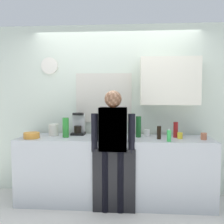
% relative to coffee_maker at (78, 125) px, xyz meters
% --- Properties ---
extents(ground_plane, '(8.00, 8.00, 0.00)m').
position_rel_coffee_maker_xyz_m(ground_plane, '(0.57, -0.54, -1.08)').
color(ground_plane, silver).
extents(kitchen_counter, '(2.73, 0.64, 0.94)m').
position_rel_coffee_maker_xyz_m(kitchen_counter, '(0.57, -0.24, -0.61)').
color(kitchen_counter, '#B2B7BC').
rests_on(kitchen_counter, ground_plane).
extents(dishwasher_panel, '(0.56, 0.02, 0.84)m').
position_rel_coffee_maker_xyz_m(dishwasher_panel, '(0.58, -0.57, -0.66)').
color(dishwasher_panel, black).
rests_on(dishwasher_panel, ground_plane).
extents(back_wall_assembly, '(4.33, 0.42, 2.60)m').
position_rel_coffee_maker_xyz_m(back_wall_assembly, '(0.67, 0.16, 0.28)').
color(back_wall_assembly, silver).
rests_on(back_wall_assembly, ground_plane).
extents(coffee_maker, '(0.20, 0.20, 0.33)m').
position_rel_coffee_maker_xyz_m(coffee_maker, '(0.00, 0.00, 0.00)').
color(coffee_maker, black).
rests_on(coffee_maker, kitchen_counter).
extents(bottle_dark_sauce, '(0.06, 0.06, 0.18)m').
position_rel_coffee_maker_xyz_m(bottle_dark_sauce, '(1.18, -0.30, -0.06)').
color(bottle_dark_sauce, black).
rests_on(bottle_dark_sauce, kitchen_counter).
extents(bottle_green_wine, '(0.07, 0.07, 0.30)m').
position_rel_coffee_maker_xyz_m(bottle_green_wine, '(0.90, -0.17, 0.00)').
color(bottle_green_wine, '#195923').
rests_on(bottle_green_wine, kitchen_counter).
extents(bottle_clear_soda, '(0.09, 0.09, 0.28)m').
position_rel_coffee_maker_xyz_m(bottle_clear_soda, '(-0.13, -0.26, -0.01)').
color(bottle_clear_soda, '#2D8C33').
rests_on(bottle_clear_soda, kitchen_counter).
extents(bottle_red_vinegar, '(0.06, 0.06, 0.22)m').
position_rel_coffee_maker_xyz_m(bottle_red_vinegar, '(1.43, -0.15, -0.04)').
color(bottle_red_vinegar, maroon).
rests_on(bottle_red_vinegar, kitchen_counter).
extents(cup_white_mug, '(0.08, 0.08, 0.09)m').
position_rel_coffee_maker_xyz_m(cup_white_mug, '(1.03, -0.06, -0.10)').
color(cup_white_mug, white).
rests_on(cup_white_mug, kitchen_counter).
extents(cup_terracotta_mug, '(0.08, 0.08, 0.09)m').
position_rel_coffee_maker_xyz_m(cup_terracotta_mug, '(1.78, -0.30, -0.10)').
color(cup_terracotta_mug, '#B26647').
rests_on(cup_terracotta_mug, kitchen_counter).
extents(cup_yellow_cup, '(0.07, 0.07, 0.08)m').
position_rel_coffee_maker_xyz_m(cup_yellow_cup, '(1.47, -0.24, -0.10)').
color(cup_yellow_cup, yellow).
rests_on(cup_yellow_cup, kitchen_counter).
extents(mixing_bowl, '(0.22, 0.22, 0.08)m').
position_rel_coffee_maker_xyz_m(mixing_bowl, '(-0.58, -0.38, -0.11)').
color(mixing_bowl, orange).
rests_on(mixing_bowl, kitchen_counter).
extents(potted_plant, '(0.15, 0.15, 0.23)m').
position_rel_coffee_maker_xyz_m(potted_plant, '(0.50, -0.20, -0.01)').
color(potted_plant, '#9E5638').
rests_on(potted_plant, kitchen_counter).
extents(dish_soap, '(0.06, 0.06, 0.18)m').
position_rel_coffee_maker_xyz_m(dish_soap, '(1.29, -0.47, -0.07)').
color(dish_soap, green).
rests_on(dish_soap, kitchen_counter).
extents(storage_canister, '(0.14, 0.14, 0.17)m').
position_rel_coffee_maker_xyz_m(storage_canister, '(-0.35, -0.13, -0.06)').
color(storage_canister, silver).
rests_on(storage_canister, kitchen_counter).
extents(person_at_sink, '(0.57, 0.22, 1.60)m').
position_rel_coffee_maker_xyz_m(person_at_sink, '(0.57, -0.54, -0.13)').
color(person_at_sink, black).
rests_on(person_at_sink, ground_plane).
extents(person_guest, '(0.57, 0.22, 1.60)m').
position_rel_coffee_maker_xyz_m(person_guest, '(0.57, -0.54, -0.13)').
color(person_guest, black).
rests_on(person_guest, ground_plane).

